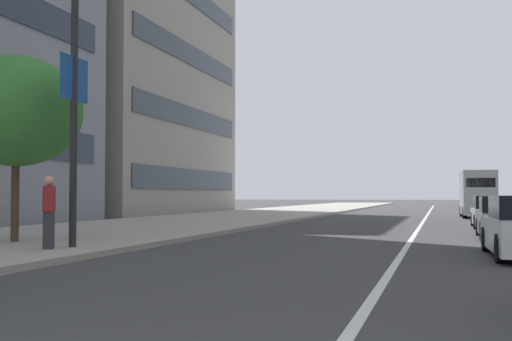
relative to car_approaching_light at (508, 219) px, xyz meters
The scene contains 9 objects.
sidewalk_right_plaza 17.17m from the car_approaching_light, 56.68° to the left, with size 160.00×9.40×0.15m, color #A39E93.
lane_centre_stripe 14.76m from the car_approaching_light, 11.91° to the left, with size 110.00×0.16×0.01m, color silver.
car_approaching_light is the anchor object (origin of this frame).
car_following_behind 7.39m from the car_approaching_light, ahead, with size 4.41×1.91×1.38m.
delivery_van_ahead 20.75m from the car_approaching_light, ahead, with size 5.76×2.09×2.92m.
street_lamp_with_banners 14.53m from the car_approaching_light, 129.46° to the left, with size 1.26×2.34×9.29m.
street_tree_far_plaza 15.64m from the car_approaching_light, 119.09° to the left, with size 3.61×3.61×5.13m.
pedestrian_on_plaza 14.51m from the car_approaching_light, 130.03° to the left, with size 0.47×0.41×1.73m.
office_tower_far_right_block 40.36m from the car_approaching_light, 52.22° to the left, with size 21.91×18.87×32.43m.
Camera 1 is at (-2.51, -0.91, 1.43)m, focal length 46.20 mm.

